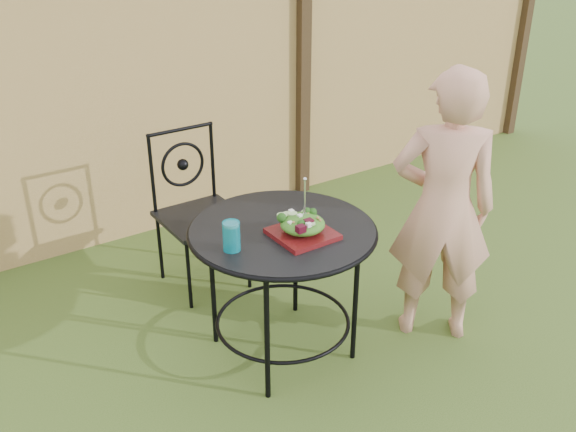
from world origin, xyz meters
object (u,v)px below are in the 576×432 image
at_px(salad_plate, 303,234).
at_px(patio_chair, 197,206).
at_px(diner, 443,209).
at_px(patio_table, 283,253).

bearing_deg(salad_plate, patio_chair, 93.47).
bearing_deg(patio_chair, diner, -55.81).
relative_size(diner, salad_plate, 5.46).
relative_size(patio_table, diner, 0.63).
height_order(patio_chair, salad_plate, patio_chair).
distance_m(diner, salad_plate, 0.77).
xyz_separation_m(patio_table, salad_plate, (0.03, -0.12, 0.15)).
distance_m(patio_chair, diner, 1.45).
distance_m(patio_table, diner, 0.85).
bearing_deg(patio_table, salad_plate, -75.47).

